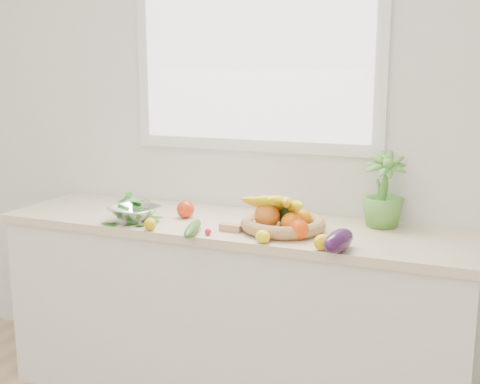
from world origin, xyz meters
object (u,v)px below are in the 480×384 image
at_px(cucumber, 193,229).
at_px(fruit_basket, 282,219).
at_px(eggplant, 339,241).
at_px(apple, 186,209).
at_px(colander_with_spinach, 134,209).
at_px(potted_herb, 383,190).

height_order(cucumber, fruit_basket, fruit_basket).
bearing_deg(eggplant, fruit_basket, 144.98).
relative_size(apple, colander_with_spinach, 0.35).
relative_size(cucumber, colander_with_spinach, 1.07).
relative_size(potted_herb, fruit_basket, 0.82).
bearing_deg(fruit_basket, apple, 174.91).
xyz_separation_m(fruit_basket, colander_with_spinach, (-0.70, -0.11, 0.01)).
distance_m(apple, cucumber, 0.30).
bearing_deg(potted_herb, eggplant, -101.65).
height_order(apple, fruit_basket, fruit_basket).
bearing_deg(fruit_basket, cucumber, -149.57).
relative_size(apple, fruit_basket, 0.20).
bearing_deg(cucumber, eggplant, -1.07).
height_order(apple, colander_with_spinach, colander_with_spinach).
height_order(apple, eggplant, eggplant).
bearing_deg(eggplant, potted_herb, 78.35).
height_order(cucumber, potted_herb, potted_herb).
distance_m(eggplant, fruit_basket, 0.37).
bearing_deg(colander_with_spinach, potted_herb, 17.75).
height_order(eggplant, potted_herb, potted_herb).
bearing_deg(colander_with_spinach, apple, 39.32).
xyz_separation_m(eggplant, colander_with_spinach, (-1.00, 0.10, 0.02)).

